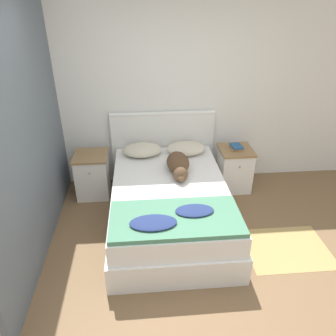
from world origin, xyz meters
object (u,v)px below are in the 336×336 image
book_stack (236,147)px  pillow_left (142,150)px  dog (178,164)px  pillow_right (186,148)px  nightstand_left (93,174)px  bed (170,204)px  nightstand_right (234,168)px

book_stack → pillow_left: bearing=179.0°
dog → pillow_right: bearing=71.9°
nightstand_left → pillow_right: (1.27, 0.05, 0.32)m
bed → dog: size_ratio=3.02×
nightstand_left → pillow_right: bearing=2.0°
nightstand_left → book_stack: book_stack is taller
dog → book_stack: bearing=29.1°
pillow_left → book_stack: (1.28, -0.02, 0.01)m
nightstand_right → book_stack: (0.01, 0.02, 0.32)m
dog → nightstand_left: bearing=158.0°
bed → pillow_right: size_ratio=3.94×
nightstand_left → book_stack: (1.96, 0.02, 0.32)m
pillow_right → book_stack: bearing=-1.8°
nightstand_left → nightstand_right: (1.96, 0.00, 0.00)m
bed → pillow_left: 0.91m
pillow_left → dog: (0.43, -0.50, 0.02)m
dog → book_stack: (0.85, 0.47, -0.02)m
nightstand_right → book_stack: book_stack is taller
bed → nightstand_right: 1.23m
pillow_right → book_stack: pillow_right is taller
pillow_left → book_stack: size_ratio=2.48×
book_stack → nightstand_left: bearing=-179.3°
nightstand_left → pillow_right: 1.32m
nightstand_right → pillow_left: 1.32m
bed → dog: (0.13, 0.29, 0.38)m
pillow_left → nightstand_left: bearing=-176.2°
pillow_left → pillow_right: same height
pillow_right → dog: bearing=-108.1°
pillow_left → book_stack: bearing=-1.0°
pillow_left → pillow_right: size_ratio=1.00×
book_stack → nightstand_right: bearing=-103.7°
dog → book_stack: 0.97m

